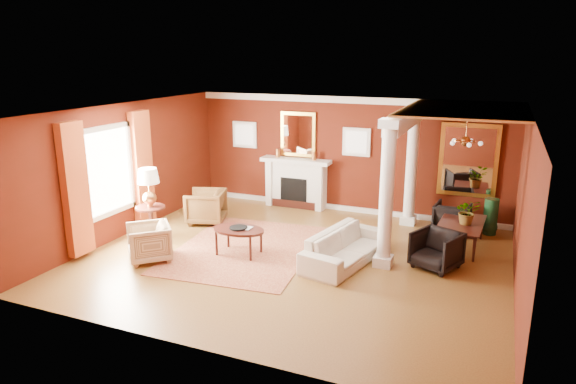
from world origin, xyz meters
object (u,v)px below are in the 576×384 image
at_px(armchair_leopard, 206,205).
at_px(armchair_stripe, 149,241).
at_px(coffee_table, 239,231).
at_px(side_table, 149,192).
at_px(dining_table, 462,228).
at_px(sofa, 346,242).

relative_size(armchair_leopard, armchair_stripe, 1.10).
relative_size(coffee_table, side_table, 0.69).
bearing_deg(dining_table, armchair_leopard, 99.41).
bearing_deg(armchair_leopard, armchair_stripe, -12.86).
xyz_separation_m(sofa, armchair_leopard, (-3.77, 1.05, 0.01)).
xyz_separation_m(armchair_stripe, dining_table, (5.57, 3.05, 0.03)).
height_order(coffee_table, side_table, side_table).
xyz_separation_m(armchair_stripe, coffee_table, (1.47, 0.94, 0.10)).
bearing_deg(side_table, armchair_stripe, -54.99).
height_order(armchair_leopard, armchair_stripe, armchair_leopard).
relative_size(armchair_leopard, side_table, 0.56).
xyz_separation_m(sofa, coffee_table, (-2.10, -0.42, 0.07)).
relative_size(sofa, coffee_table, 2.01).
distance_m(sofa, dining_table, 2.62).
bearing_deg(sofa, side_table, 106.90).
xyz_separation_m(armchair_stripe, side_table, (-0.71, 1.01, 0.67)).
distance_m(coffee_table, dining_table, 4.61).
relative_size(armchair_leopard, dining_table, 0.57).
bearing_deg(armchair_leopard, side_table, -37.48).
bearing_deg(dining_table, coffee_table, 120.31).
height_order(sofa, coffee_table, sofa).
bearing_deg(armchair_stripe, armchair_leopard, 141.46).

